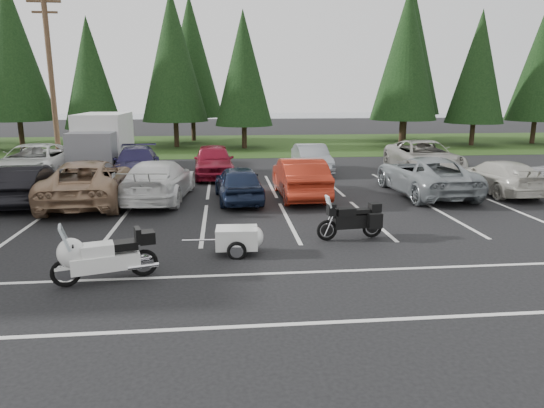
{
  "coord_description": "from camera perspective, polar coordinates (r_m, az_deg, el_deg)",
  "views": [
    {
      "loc": [
        -1.54,
        -13.89,
        4.09
      ],
      "look_at": [
        -0.19,
        -0.5,
        0.94
      ],
      "focal_mm": 32.0,
      "sensor_mm": 36.0,
      "label": 1
    }
  ],
  "objects": [
    {
      "name": "car_far_0",
      "position": [
        25.32,
        -26.19,
        4.43
      ],
      "size": [
        2.8,
        5.99,
        1.66
      ],
      "primitive_type": "imported",
      "rotation": [
        0.0,
        0.0,
        -0.01
      ],
      "color": "white",
      "rests_on": "ground"
    },
    {
      "name": "box_truck",
      "position": [
        27.3,
        -19.55,
        6.87
      ],
      "size": [
        2.4,
        5.6,
        2.9
      ],
      "primitive_type": null,
      "color": "silver",
      "rests_on": "ground"
    },
    {
      "name": "conifer_3",
      "position": [
        36.43,
        -20.63,
        14.22
      ],
      "size": [
        3.87,
        3.87,
        9.02
      ],
      "color": "#332316",
      "rests_on": "ground"
    },
    {
      "name": "car_far_4",
      "position": [
        25.85,
        17.41,
        5.3
      ],
      "size": [
        2.95,
        5.99,
        1.63
      ],
      "primitive_type": "imported",
      "rotation": [
        0.0,
        0.0,
        -0.04
      ],
      "color": "#9C988F",
      "rests_on": "ground"
    },
    {
      "name": "cargo_trailer",
      "position": [
        12.45,
        -4.16,
        -4.32
      ],
      "size": [
        1.57,
        0.93,
        0.71
      ],
      "primitive_type": null,
      "rotation": [
        0.0,
        0.0,
        -0.04
      ],
      "color": "silver",
      "rests_on": "ground"
    },
    {
      "name": "ground",
      "position": [
        14.56,
        0.56,
        -3.14
      ],
      "size": [
        120.0,
        120.0,
        0.0
      ],
      "primitive_type": "plane",
      "color": "black",
      "rests_on": "ground"
    },
    {
      "name": "car_far_1",
      "position": [
        24.12,
        -15.64,
        4.68
      ],
      "size": [
        2.52,
        5.2,
        1.46
      ],
      "primitive_type": "imported",
      "rotation": [
        0.0,
        0.0,
        0.1
      ],
      "color": "#201C46",
      "rests_on": "ground"
    },
    {
      "name": "conifer_4",
      "position": [
        37.04,
        -11.58,
        16.7
      ],
      "size": [
        4.8,
        4.8,
        11.17
      ],
      "color": "#332316",
      "rests_on": "ground"
    },
    {
      "name": "car_far_3",
      "position": [
        24.99,
        4.69,
        5.34
      ],
      "size": [
        1.57,
        4.3,
        1.41
      ],
      "primitive_type": "imported",
      "rotation": [
        0.0,
        0.0,
        0.02
      ],
      "color": "gray",
      "rests_on": "ground"
    },
    {
      "name": "lake_water",
      "position": [
        69.24,
        -1.15,
        9.78
      ],
      "size": [
        70.0,
        50.0,
        0.02
      ],
      "primitive_type": "cube",
      "color": "slate",
      "rests_on": "ground"
    },
    {
      "name": "car_near_7",
      "position": [
        21.85,
        25.04,
        2.93
      ],
      "size": [
        2.15,
        4.72,
        1.34
      ],
      "primitive_type": "imported",
      "rotation": [
        0.0,
        0.0,
        3.2
      ],
      "color": "beige",
      "rests_on": "ground"
    },
    {
      "name": "stall_markings",
      "position": [
        16.48,
        -0.2,
        -1.18
      ],
      "size": [
        32.0,
        16.0,
        0.01
      ],
      "primitive_type": "cube",
      "color": "silver",
      "rests_on": "ground"
    },
    {
      "name": "conifer_7",
      "position": [
        40.49,
        23.1,
        14.6
      ],
      "size": [
        4.27,
        4.27,
        9.94
      ],
      "color": "#332316",
      "rests_on": "ground"
    },
    {
      "name": "conifer_8",
      "position": [
        44.02,
        29.13,
        14.28
      ],
      "size": [
        4.53,
        4.53,
        10.56
      ],
      "color": "#332316",
      "rests_on": "ground"
    },
    {
      "name": "car_near_2",
      "position": [
        19.18,
        -20.76,
        2.47
      ],
      "size": [
        3.07,
        6.01,
        1.62
      ],
      "primitive_type": "imported",
      "rotation": [
        0.0,
        0.0,
        3.21
      ],
      "color": "#9A7759",
      "rests_on": "ground"
    },
    {
      "name": "car_near_1",
      "position": [
        20.07,
        -26.87,
        2.1
      ],
      "size": [
        1.9,
        4.53,
        1.45
      ],
      "primitive_type": "imported",
      "rotation": [
        0.0,
        0.0,
        3.22
      ],
      "color": "black",
      "rests_on": "ground"
    },
    {
      "name": "car_near_6",
      "position": [
        20.49,
        17.57,
        3.23
      ],
      "size": [
        2.71,
        5.6,
        1.54
      ],
      "primitive_type": "imported",
      "rotation": [
        0.0,
        0.0,
        3.17
      ],
      "color": "gray",
      "rests_on": "ground"
    },
    {
      "name": "utility_pole",
      "position": [
        27.25,
        -24.53,
        13.3
      ],
      "size": [
        1.6,
        0.26,
        9.0
      ],
      "color": "#473321",
      "rests_on": "ground"
    },
    {
      "name": "touring_motorcycle",
      "position": [
        11.17,
        -19.09,
        -5.31
      ],
      "size": [
        2.6,
        1.45,
        1.38
      ],
      "primitive_type": null,
      "rotation": [
        0.0,
        0.0,
        0.29
      ],
      "color": "white",
      "rests_on": "ground"
    },
    {
      "name": "car_near_3",
      "position": [
        18.95,
        -13.18,
        2.74
      ],
      "size": [
        2.66,
        5.49,
        1.54
      ],
      "primitive_type": "imported",
      "rotation": [
        0.0,
        0.0,
        3.04
      ],
      "color": "silver",
      "rests_on": "ground"
    },
    {
      "name": "car_far_2",
      "position": [
        23.73,
        -6.86,
        5.07
      ],
      "size": [
        2.05,
        4.69,
        1.57
      ],
      "primitive_type": "imported",
      "rotation": [
        0.0,
        0.0,
        0.04
      ],
      "color": "maroon",
      "rests_on": "ground"
    },
    {
      "name": "conifer_back_b",
      "position": [
        41.55,
        -9.53,
        16.7
      ],
      "size": [
        4.97,
        4.97,
        11.58
      ],
      "color": "#332316",
      "rests_on": "ground"
    },
    {
      "name": "conifer_6",
      "position": [
        38.54,
        15.5,
        16.62
      ],
      "size": [
        4.93,
        4.93,
        11.48
      ],
      "color": "#332316",
      "rests_on": "ground"
    },
    {
      "name": "conifer_back_c",
      "position": [
        43.69,
        15.84,
        17.17
      ],
      "size": [
        5.5,
        5.5,
        12.81
      ],
      "color": "#332316",
      "rests_on": "ground"
    },
    {
      "name": "car_near_4",
      "position": [
        18.37,
        -3.94,
        2.46
      ],
      "size": [
        1.93,
        4.14,
        1.37
      ],
      "primitive_type": "imported",
      "rotation": [
        0.0,
        0.0,
        3.22
      ],
      "color": "#151F36",
      "rests_on": "ground"
    },
    {
      "name": "car_near_5",
      "position": [
        19.01,
        3.31,
        3.13
      ],
      "size": [
        1.73,
        4.77,
        1.56
      ],
      "primitive_type": "imported",
      "rotation": [
        0.0,
        0.0,
        3.16
      ],
      "color": "#A02514",
      "rests_on": "ground"
    },
    {
      "name": "adventure_motorcycle",
      "position": [
        13.74,
        9.2,
        -1.47
      ],
      "size": [
        2.22,
        1.0,
        1.31
      ],
      "primitive_type": null,
      "rotation": [
        0.0,
        0.0,
        0.12
      ],
      "color": "black",
      "rests_on": "ground"
    },
    {
      "name": "grass_strip",
      "position": [
        38.14,
        -3.42,
        7.0
      ],
      "size": [
        80.0,
        16.0,
        0.01
      ],
      "primitive_type": "cube",
      "color": "#203611",
      "rests_on": "ground"
    },
    {
      "name": "conifer_5",
      "position": [
        35.56,
        -3.38,
        15.63
      ],
      "size": [
        4.14,
        4.14,
        9.63
      ],
      "color": "#332316",
      "rests_on": "ground"
    },
    {
      "name": "conifer_2",
      "position": [
        39.54,
        -28.33,
        15.82
      ],
      "size": [
        5.1,
        5.1,
        11.89
      ],
      "color": "#332316",
      "rests_on": "ground"
    }
  ]
}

